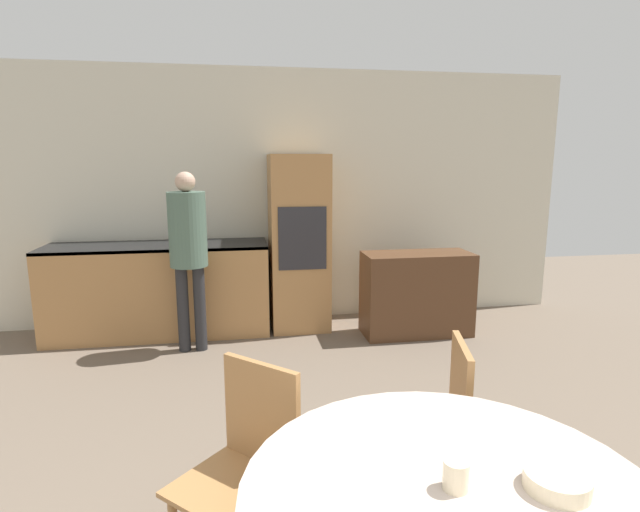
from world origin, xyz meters
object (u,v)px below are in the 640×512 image
bowl_centre (557,481)px  chair_far_left (247,461)px  chair_far_right (437,423)px  person_standing (188,242)px  cup (456,475)px  sideboard (416,294)px  oven_unit (299,243)px

bowl_centre → chair_far_left: bearing=140.3°
chair_far_right → person_standing: bearing=-136.7°
chair_far_left → person_standing: 2.64m
person_standing → cup: (1.01, -3.22, -0.17)m
chair_far_right → bowl_centre: (-0.02, -0.86, 0.30)m
sideboard → chair_far_left: (-1.70, -2.66, 0.09)m
sideboard → bowl_centre: bowl_centre is taller
sideboard → chair_far_right: bearing=-108.3°
cup → sideboard: bearing=71.3°
sideboard → chair_far_left: 3.15m
oven_unit → cup: 3.73m
oven_unit → bowl_centre: size_ratio=9.61×
person_standing → cup: size_ratio=18.66×
oven_unit → cup: oven_unit is taller
sideboard → cup: bearing=-108.7°
chair_far_right → bowl_centre: 0.91m
chair_far_left → chair_far_right: bearing=53.4°
oven_unit → sideboard: bearing=-20.5°
sideboard → person_standing: 2.21m
oven_unit → bowl_centre: (0.26, -3.78, -0.07)m
bowl_centre → chair_far_right: bearing=89.0°
chair_far_right → bowl_centre: size_ratio=4.85×
chair_far_left → chair_far_right: size_ratio=1.00×
oven_unit → sideboard: oven_unit is taller
chair_far_left → bowl_centre: size_ratio=4.85×
chair_far_left → bowl_centre: (0.85, -0.71, 0.30)m
chair_far_right → cup: chair_far_right is taller
chair_far_left → person_standing: person_standing is taller
person_standing → cup: bearing=-72.6°
oven_unit → cup: (-0.02, -3.73, -0.06)m
oven_unit → bowl_centre: oven_unit is taller
bowl_centre → oven_unit: bearing=93.9°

